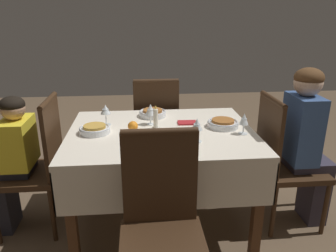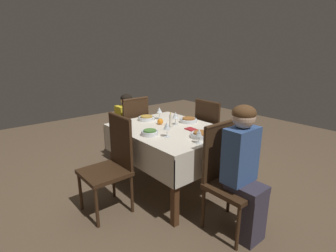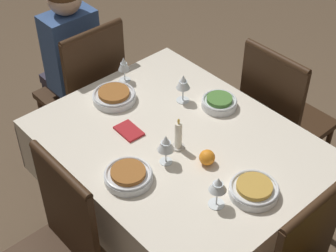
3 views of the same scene
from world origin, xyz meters
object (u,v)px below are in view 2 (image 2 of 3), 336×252
object	(u,v)px
chair_east	(132,129)
candle_centerpiece	(171,121)
person_child_yellow	(125,124)
wine_glass_west	(199,133)
bowl_south	(189,120)
person_adult_denim	(245,166)
orange_fruit	(160,121)
wine_glass_east	(159,110)
dining_table	(170,136)
chair_north	(111,161)
chair_south	(212,133)
wine_glass_north	(167,126)
napkin_red_folded	(191,129)
bowl_west	(201,135)
wine_glass_south	(176,116)
chair_west	(228,174)

from	to	relation	value
chair_east	candle_centerpiece	bearing A→B (deg)	90.09
person_child_yellow	wine_glass_west	distance (m)	1.62
wine_glass_west	bowl_south	size ratio (longest dim) A/B	0.69
person_adult_denim	orange_fruit	size ratio (longest dim) A/B	16.59
person_child_yellow	wine_glass_east	xyz separation A→B (m)	(-0.66, -0.12, 0.30)
dining_table	wine_glass_west	world-z (taller)	wine_glass_west
person_child_yellow	wine_glass_east	size ratio (longest dim) A/B	6.53
chair_north	chair_south	distance (m)	1.46
wine_glass_north	chair_north	bearing A→B (deg)	62.89
chair_east	chair_south	world-z (taller)	same
chair_south	chair_north	bearing A→B (deg)	88.03
person_child_yellow	wine_glass_east	bearing A→B (deg)	100.07
chair_north	person_adult_denim	world-z (taller)	person_adult_denim
person_adult_denim	person_child_yellow	bearing A→B (deg)	87.28
person_adult_denim	person_child_yellow	distance (m)	2.08
napkin_red_folded	chair_north	bearing A→B (deg)	73.78
chair_north	bowl_west	xyz separation A→B (m)	(-0.49, -0.76, 0.24)
chair_south	candle_centerpiece	xyz separation A→B (m)	(0.04, 0.70, 0.28)
chair_east	chair_south	bearing A→B (deg)	128.83
bowl_south	wine_glass_south	bearing A→B (deg)	82.96
wine_glass_west	wine_glass_east	xyz separation A→B (m)	(0.93, -0.26, 0.01)
chair_west	wine_glass_east	bearing A→B (deg)	80.29
napkin_red_folded	chair_east	bearing A→B (deg)	5.36
chair_south	person_adult_denim	bearing A→B (deg)	142.33
chair_west	orange_fruit	distance (m)	1.10
chair_south	wine_glass_south	world-z (taller)	chair_south
wine_glass_west	wine_glass_south	bearing A→B (deg)	-22.29
bowl_south	wine_glass_south	size ratio (longest dim) A/B	1.36
bowl_west	person_adult_denim	bearing A→B (deg)	170.34
chair_south	wine_glass_north	bearing A→B (deg)	102.36
chair_west	orange_fruit	size ratio (longest dim) A/B	13.86
chair_south	wine_glass_west	world-z (taller)	chair_south
wine_glass_west	napkin_red_folded	bearing A→B (deg)	-35.57
chair_south	chair_west	bearing A→B (deg)	137.50
dining_table	chair_west	xyz separation A→B (m)	(-0.87, 0.07, -0.12)
wine_glass_north	chair_south	bearing A→B (deg)	-77.64
person_child_yellow	person_adult_denim	bearing A→B (deg)	87.28
chair_west	bowl_south	size ratio (longest dim) A/B	4.69
chair_west	wine_glass_west	world-z (taller)	chair_west
person_adult_denim	orange_fruit	world-z (taller)	person_adult_denim
chair_north	person_child_yellow	distance (m)	1.25
wine_glass_north	napkin_red_folded	xyz separation A→B (m)	(0.01, -0.36, -0.11)
bowl_south	orange_fruit	distance (m)	0.35
wine_glass_east	candle_centerpiece	xyz separation A→B (m)	(-0.35, 0.12, -0.05)
dining_table	chair_south	distance (m)	0.74
candle_centerpiece	wine_glass_east	bearing A→B (deg)	-18.05
candle_centerpiece	dining_table	bearing A→B (deg)	136.75
chair_east	wine_glass_south	xyz separation A→B (m)	(-0.80, -0.11, 0.33)
dining_table	wine_glass_east	xyz separation A→B (m)	(0.39, -0.15, 0.21)
chair_north	wine_glass_east	world-z (taller)	chair_north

